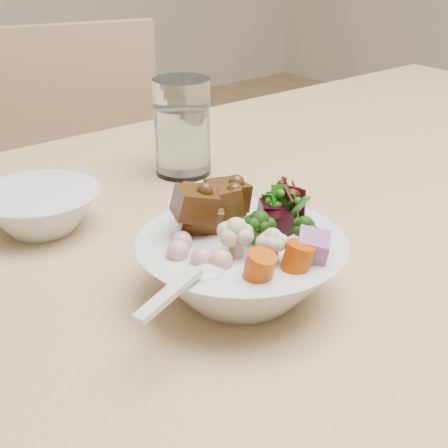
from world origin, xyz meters
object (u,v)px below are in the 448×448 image
at_px(chair_far, 88,206).
at_px(side_bowl, 41,210).
at_px(water_glass, 182,131).
at_px(food_bowl, 242,262).
at_px(dining_table, 329,237).

distance_m(chair_far, side_bowl, 0.65).
distance_m(chair_far, water_glass, 0.56).
distance_m(food_bowl, side_bowl, 0.27).
bearing_deg(chair_far, dining_table, -67.97).
relative_size(chair_far, side_bowl, 5.92).
bearing_deg(dining_table, food_bowl, -155.07).
xyz_separation_m(dining_table, water_glass, (-0.12, 0.18, 0.14)).
xyz_separation_m(dining_table, side_bowl, (-0.36, 0.14, 0.10)).
relative_size(dining_table, water_glass, 11.30).
distance_m(dining_table, side_bowl, 0.40).
xyz_separation_m(dining_table, food_bowl, (-0.27, -0.12, 0.11)).
bearing_deg(water_glass, side_bowl, -170.21).
bearing_deg(food_bowl, water_glass, 63.83).
relative_size(water_glass, side_bowl, 0.95).
xyz_separation_m(food_bowl, water_glass, (0.15, 0.30, 0.03)).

